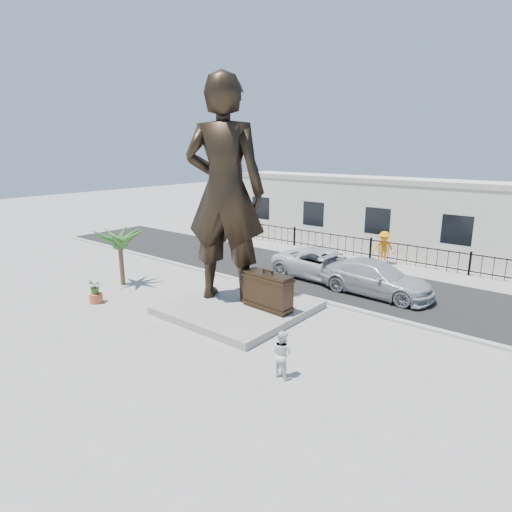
{
  "coord_description": "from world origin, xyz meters",
  "views": [
    {
      "loc": [
        10.48,
        -10.76,
        6.51
      ],
      "look_at": [
        0.0,
        2.0,
        2.3
      ],
      "focal_mm": 30.0,
      "sensor_mm": 36.0,
      "label": 1
    }
  ],
  "objects_px": {
    "suitcase": "(268,291)",
    "tourist": "(282,354)",
    "car_white": "(324,264)",
    "statue": "(225,192)"
  },
  "relations": [
    {
      "from": "car_white",
      "to": "tourist",
      "type": "bearing_deg",
      "value": -154.38
    },
    {
      "from": "tourist",
      "to": "car_white",
      "type": "xyz_separation_m",
      "value": [
        -3.98,
        9.08,
        0.04
      ]
    },
    {
      "from": "tourist",
      "to": "car_white",
      "type": "distance_m",
      "value": 9.91
    },
    {
      "from": "car_white",
      "to": "statue",
      "type": "bearing_deg",
      "value": 168.92
    },
    {
      "from": "suitcase",
      "to": "tourist",
      "type": "bearing_deg",
      "value": -43.34
    },
    {
      "from": "suitcase",
      "to": "statue",
      "type": "bearing_deg",
      "value": -174.16
    },
    {
      "from": "suitcase",
      "to": "car_white",
      "type": "xyz_separation_m",
      "value": [
        -0.81,
        5.69,
        -0.27
      ]
    },
    {
      "from": "tourist",
      "to": "car_white",
      "type": "height_order",
      "value": "car_white"
    },
    {
      "from": "statue",
      "to": "tourist",
      "type": "height_order",
      "value": "statue"
    },
    {
      "from": "suitcase",
      "to": "car_white",
      "type": "distance_m",
      "value": 5.75
    }
  ]
}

